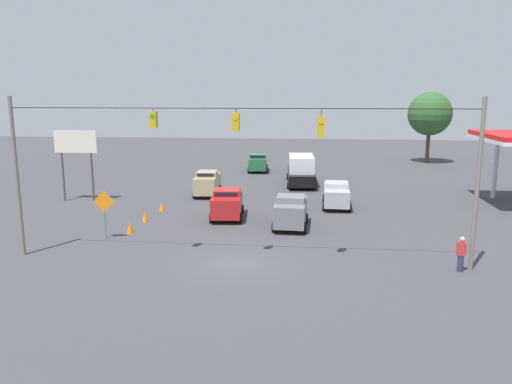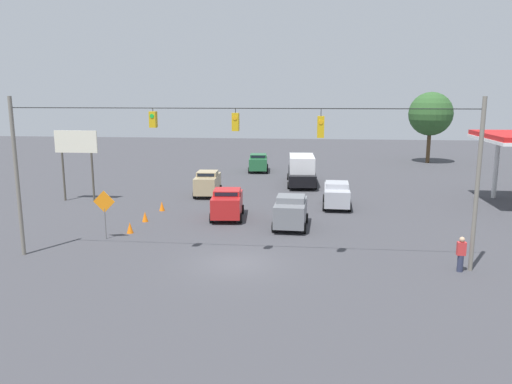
{
  "view_description": "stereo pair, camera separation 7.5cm",
  "coord_description": "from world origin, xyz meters",
  "views": [
    {
      "loc": [
        -3.39,
        23.31,
        8.25
      ],
      "look_at": [
        -0.3,
        -6.49,
        2.34
      ],
      "focal_mm": 35.0,
      "sensor_mm": 36.0,
      "label": 1
    },
    {
      "loc": [
        -3.47,
        23.3,
        8.25
      ],
      "look_at": [
        -0.3,
        -6.49,
        2.34
      ],
      "focal_mm": 35.0,
      "sensor_mm": 36.0,
      "label": 2
    }
  ],
  "objects": [
    {
      "name": "ground_plane",
      "position": [
        0.0,
        0.0,
        0.0
      ],
      "size": [
        140.0,
        140.0,
        0.0
      ],
      "primitive_type": "plane",
      "color": "#3D3D42"
    },
    {
      "name": "traffic_cone_third",
      "position": [
        6.93,
        -10.64,
        0.34
      ],
      "size": [
        0.4,
        0.4,
        0.68
      ],
      "primitive_type": "cone",
      "color": "orange",
      "rests_on": "ground_plane"
    },
    {
      "name": "pedestrian",
      "position": [
        -10.68,
        0.02,
        0.85
      ],
      "size": [
        0.4,
        0.28,
        1.7
      ],
      "color": "#2D334C",
      "rests_on": "ground_plane"
    },
    {
      "name": "traffic_cone_nearest",
      "position": [
        7.15,
        -4.74,
        0.34
      ],
      "size": [
        0.4,
        0.4,
        0.68
      ],
      "primitive_type": "cone",
      "color": "orange",
      "rests_on": "ground_plane"
    },
    {
      "name": "sedan_red_withflow_mid",
      "position": [
        1.9,
        -8.99,
        1.03
      ],
      "size": [
        2.35,
        4.01,
        1.99
      ],
      "color": "red",
      "rests_on": "ground_plane"
    },
    {
      "name": "tree_horizon_left",
      "position": [
        -17.88,
        -38.78,
        5.87
      ],
      "size": [
        5.18,
        5.18,
        8.48
      ],
      "color": "#4C3823",
      "rests_on": "ground_plane"
    },
    {
      "name": "sedan_grey_crossing_near",
      "position": [
        -2.43,
        -7.05,
        1.05
      ],
      "size": [
        2.19,
        3.89,
        2.03
      ],
      "color": "slate",
      "rests_on": "ground_plane"
    },
    {
      "name": "sedan_green_withflow_deep",
      "position": [
        1.91,
        -29.74,
        0.98
      ],
      "size": [
        2.3,
        4.16,
        1.89
      ],
      "color": "#236038",
      "rests_on": "ground_plane"
    },
    {
      "name": "box_truck_black_oncoming_deep",
      "position": [
        -2.85,
        -22.24,
        1.35
      ],
      "size": [
        2.85,
        7.38,
        2.72
      ],
      "color": "black",
      "rests_on": "ground_plane"
    },
    {
      "name": "roadside_billboard",
      "position": [
        14.34,
        -13.28,
        4.04
      ],
      "size": [
        3.38,
        0.16,
        5.49
      ],
      "color": "#4C473D",
      "rests_on": "ground_plane"
    },
    {
      "name": "overhead_signal_span",
      "position": [
        -0.11,
        -0.21,
        5.06
      ],
      "size": [
        22.65,
        0.38,
        8.15
      ],
      "color": "slate",
      "rests_on": "ground_plane"
    },
    {
      "name": "sedan_tan_withflow_far",
      "position": [
        4.76,
        -16.43,
        1.05
      ],
      "size": [
        2.1,
        4.07,
        2.02
      ],
      "color": "tan",
      "rests_on": "ground_plane"
    },
    {
      "name": "work_zone_sign",
      "position": [
        8.1,
        -3.42,
        1.99
      ],
      "size": [
        1.27,
        0.06,
        2.84
      ],
      "color": "slate",
      "rests_on": "ground_plane"
    },
    {
      "name": "sedan_silver_oncoming_far",
      "position": [
        -5.59,
        -13.22,
        0.97
      ],
      "size": [
        2.12,
        4.4,
        1.85
      ],
      "color": "#A8AAB2",
      "rests_on": "ground_plane"
    },
    {
      "name": "traffic_cone_second",
      "position": [
        7.13,
        -7.5,
        0.34
      ],
      "size": [
        0.4,
        0.4,
        0.68
      ],
      "primitive_type": "cone",
      "color": "orange",
      "rests_on": "ground_plane"
    }
  ]
}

